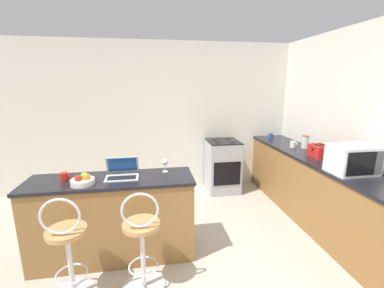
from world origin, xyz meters
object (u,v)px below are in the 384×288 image
object	(u,v)px
microwave	(353,159)
fruit_bowl	(83,181)
storage_jar	(305,142)
toaster	(320,151)
laptop	(122,172)
mug_blue	(271,136)
mug_red	(64,177)
wine_glass_tall	(165,162)
stove_range	(223,166)
mug_white	(293,144)
bar_stool_far	(142,244)
bar_stool_near	(68,251)

from	to	relation	value
microwave	fruit_bowl	world-z (taller)	microwave
storage_jar	toaster	bearing A→B (deg)	-101.81
laptop	mug_blue	distance (m)	2.95
mug_red	mug_blue	xyz separation A→B (m)	(3.05, 1.64, 0.00)
toaster	storage_jar	world-z (taller)	storage_jar
mug_red	fruit_bowl	distance (m)	0.24
microwave	mug_blue	world-z (taller)	microwave
wine_glass_tall	mug_red	bearing A→B (deg)	-173.46
stove_range	storage_jar	distance (m)	1.42
laptop	stove_range	size ratio (longest dim) A/B	0.37
fruit_bowl	mug_white	world-z (taller)	fruit_bowl
bar_stool_far	mug_white	xyz separation A→B (m)	(2.30, 1.48, 0.50)
bar_stool_far	mug_white	distance (m)	2.78
microwave	stove_range	distance (m)	2.15
mug_white	toaster	bearing A→B (deg)	-85.20
mug_blue	storage_jar	xyz separation A→B (m)	(0.18, -0.78, 0.06)
toaster	stove_range	distance (m)	1.65
bar_stool_near	stove_range	size ratio (longest dim) A/B	1.09
stove_range	wine_glass_tall	xyz separation A→B (m)	(-1.10, -1.46, 0.57)
storage_jar	microwave	bearing A→B (deg)	-97.77
bar_stool_near	laptop	size ratio (longest dim) A/B	2.94
laptop	toaster	world-z (taller)	laptop
laptop	fruit_bowl	world-z (taller)	laptop
bar_stool_far	toaster	xyz separation A→B (m)	(2.35, 0.91, 0.53)
bar_stool_far	microwave	size ratio (longest dim) A/B	2.15
mug_red	mug_white	distance (m)	3.22
mug_red	mug_white	size ratio (longest dim) A/B	0.99
laptop	mug_blue	xyz separation A→B (m)	(2.47, 1.60, -0.01)
laptop	wine_glass_tall	xyz separation A→B (m)	(0.46, 0.08, 0.06)
mug_red	mug_white	world-z (taller)	mug_white
bar_stool_far	fruit_bowl	xyz separation A→B (m)	(-0.56, 0.42, 0.49)
stove_range	mug_blue	xyz separation A→B (m)	(0.91, 0.07, 0.51)
toaster	mug_red	xyz separation A→B (m)	(-3.13, -0.36, -0.04)
laptop	storage_jar	distance (m)	2.78
microwave	fruit_bowl	bearing A→B (deg)	177.23
bar_stool_near	toaster	xyz separation A→B (m)	(2.99, 0.91, 0.53)
laptop	toaster	size ratio (longest dim) A/B	1.36
mug_white	wine_glass_tall	bearing A→B (deg)	-158.24
toaster	wine_glass_tall	size ratio (longest dim) A/B	1.63
laptop	mug_white	xyz separation A→B (m)	(2.51, 0.90, -0.00)
laptop	mug_blue	bearing A→B (deg)	32.93
mug_white	storage_jar	bearing A→B (deg)	-27.20
microwave	wine_glass_tall	bearing A→B (deg)	169.40
microwave	stove_range	size ratio (longest dim) A/B	0.51
bar_stool_near	toaster	world-z (taller)	toaster
bar_stool_far	wine_glass_tall	world-z (taller)	wine_glass_tall
bar_stool_far	storage_jar	xyz separation A→B (m)	(2.46, 1.40, 0.55)
toaster	mug_white	bearing A→B (deg)	94.80
mug_red	toaster	bearing A→B (deg)	6.66
laptop	stove_range	xyz separation A→B (m)	(1.56, 1.54, -0.51)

